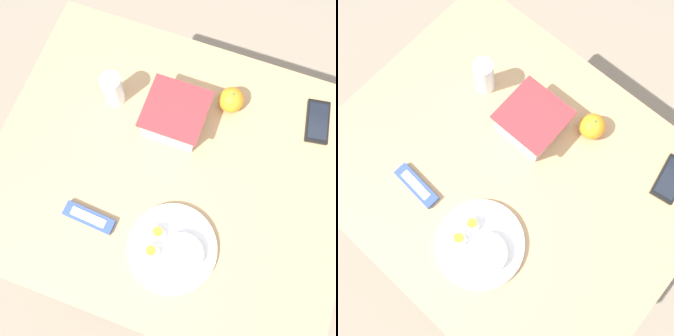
% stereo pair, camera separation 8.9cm
% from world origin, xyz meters
% --- Properties ---
extents(ground_plane, '(10.00, 10.00, 0.00)m').
position_xyz_m(ground_plane, '(0.00, 0.00, 0.00)').
color(ground_plane, gray).
extents(table, '(1.09, 0.90, 0.78)m').
position_xyz_m(table, '(0.00, 0.00, 0.68)').
color(table, tan).
rests_on(table, ground_plane).
extents(food_container, '(0.18, 0.17, 0.10)m').
position_xyz_m(food_container, '(-0.04, 0.15, 0.82)').
color(food_container, white).
rests_on(food_container, table).
extents(orange_fruit, '(0.08, 0.08, 0.08)m').
position_xyz_m(orange_fruit, '(0.10, 0.26, 0.82)').
color(orange_fruit, orange).
rests_on(orange_fruit, table).
extents(rice_plate, '(0.25, 0.25, 0.06)m').
position_xyz_m(rice_plate, '(0.08, -0.21, 0.80)').
color(rice_plate, white).
rests_on(rice_plate, table).
extents(candy_bar, '(0.15, 0.05, 0.02)m').
position_xyz_m(candy_bar, '(-0.18, -0.22, 0.79)').
color(candy_bar, '#334C9E').
rests_on(candy_bar, table).
extents(cell_phone, '(0.09, 0.15, 0.01)m').
position_xyz_m(cell_phone, '(0.38, 0.30, 0.78)').
color(cell_phone, black).
rests_on(cell_phone, table).
extents(drinking_glass, '(0.06, 0.06, 0.12)m').
position_xyz_m(drinking_glass, '(-0.25, 0.16, 0.84)').
color(drinking_glass, silver).
rests_on(drinking_glass, table).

